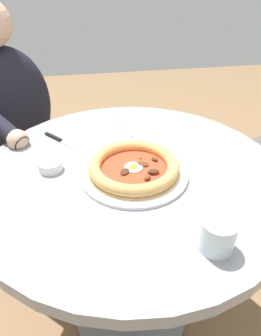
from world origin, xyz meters
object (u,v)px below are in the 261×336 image
water_glass (217,237)px  steak_knife (59,140)px  pizza_on_plate (134,168)px  cafe_chair_diner (0,133)px  dining_table (131,205)px  ramekin_capers (50,165)px  diner_person (17,151)px  fork_utensil (122,126)px

water_glass → steak_knife: water_glass is taller
pizza_on_plate → steak_knife: pizza_on_plate is taller
pizza_on_plate → cafe_chair_diner: cafe_chair_diner is taller
steak_knife → dining_table: bearing=134.2°
pizza_on_plate → ramekin_capers: size_ratio=4.44×
cafe_chair_diner → steak_knife: bearing=125.2°
ramekin_capers → dining_table: bearing=168.2°
ramekin_capers → cafe_chair_diner: (0.28, -0.60, -0.19)m
diner_person → cafe_chair_diner: diner_person is taller
fork_utensil → diner_person: (0.44, -0.25, -0.22)m
ramekin_capers → fork_utensil: bearing=-136.4°
steak_knife → ramekin_capers: (0.02, 0.17, 0.01)m
water_glass → fork_utensil: bearing=-78.6°
pizza_on_plate → ramekin_capers: bearing=-14.6°
pizza_on_plate → cafe_chair_diner: bearing=-51.8°
ramekin_capers → diner_person: 0.57m
water_glass → cafe_chair_diner: 1.18m
steak_knife → pizza_on_plate: bearing=133.3°
ramekin_capers → fork_utensil: size_ratio=0.42×
ramekin_capers → diner_person: bearing=-68.1°
steak_knife → water_glass: bearing=123.3°
ramekin_capers → fork_utensil: ramekin_capers is taller
water_glass → diner_person: size_ratio=0.07×
steak_knife → ramekin_capers: ramekin_capers is taller
dining_table → steak_knife: size_ratio=6.03×
steak_knife → fork_utensil: (-0.23, -0.07, -0.00)m
pizza_on_plate → fork_utensil: (-0.01, -0.30, -0.02)m
steak_knife → cafe_chair_diner: 0.55m
steak_knife → diner_person: 0.44m
ramekin_capers → diner_person: diner_person is taller
dining_table → cafe_chair_diner: bearing=-51.5°
steak_knife → diner_person: bearing=-55.8°
water_glass → ramekin_capers: size_ratio=1.10×
steak_knife → cafe_chair_diner: (0.30, -0.43, -0.18)m
cafe_chair_diner → water_glass: bearing=124.1°
pizza_on_plate → water_glass: 0.33m
dining_table → water_glass: 0.38m
ramekin_capers → diner_person: (0.19, -0.49, -0.23)m
steak_knife → cafe_chair_diner: size_ratio=0.17×
fork_utensil → cafe_chair_diner: 0.67m
cafe_chair_diner → ramekin_capers: bearing=115.2°
diner_person → steak_knife: bearing=124.2°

